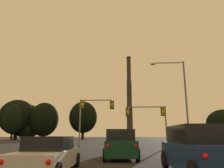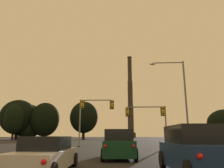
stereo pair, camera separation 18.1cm
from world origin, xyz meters
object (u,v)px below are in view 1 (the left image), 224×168
at_px(suv_right_lane_third, 199,150).
at_px(smokestack, 129,105).
at_px(traffic_light_overhead_left, 91,110).
at_px(traffic_light_overhead_right, 152,116).
at_px(suv_center_lane_second, 120,144).
at_px(sedan_left_lane_third, 48,156).
at_px(street_lamp, 180,94).

bearing_deg(suv_right_lane_third, smokestack, 86.88).
height_order(suv_right_lane_third, traffic_light_overhead_left, traffic_light_overhead_left).
xyz_separation_m(suv_right_lane_third, traffic_light_overhead_left, (-7.38, 21.19, 3.99)).
distance_m(suv_right_lane_third, traffic_light_overhead_right, 20.69).
height_order(suv_center_lane_second, traffic_light_overhead_right, traffic_light_overhead_right).
distance_m(suv_right_lane_third, smokestack, 159.99).
xyz_separation_m(sedan_left_lane_third, traffic_light_overhead_left, (-1.34, 21.03, 4.22)).
distance_m(suv_center_lane_second, traffic_light_overhead_left, 16.25).
relative_size(sedan_left_lane_third, traffic_light_overhead_right, 0.87).
bearing_deg(smokestack, suv_right_lane_third, -90.81).
bearing_deg(suv_center_lane_second, street_lamp, 51.62).
bearing_deg(sedan_left_lane_third, street_lamp, 55.61).
bearing_deg(smokestack, suv_center_lane_second, -92.03).
relative_size(traffic_light_overhead_right, street_lamp, 0.56).
bearing_deg(smokestack, traffic_light_overhead_left, -94.01).
xyz_separation_m(suv_right_lane_third, suv_center_lane_second, (-3.17, 6.01, 0.00)).
xyz_separation_m(traffic_light_overhead_right, smokestack, (1.34, 137.75, 20.80)).
xyz_separation_m(traffic_light_overhead_left, smokestack, (9.60, 136.98, 19.98)).
height_order(suv_right_lane_third, sedan_left_lane_third, suv_right_lane_third).
height_order(traffic_light_overhead_right, smokestack, smokestack).
relative_size(suv_right_lane_third, suv_center_lane_second, 1.00).
bearing_deg(traffic_light_overhead_right, sedan_left_lane_third, -108.86).
xyz_separation_m(street_lamp, smokestack, (-1.26, 142.93, 18.88)).
height_order(suv_center_lane_second, smokestack, smokestack).
bearing_deg(street_lamp, smokestack, 90.51).
xyz_separation_m(suv_center_lane_second, smokestack, (5.40, 152.16, 23.98)).
relative_size(suv_center_lane_second, traffic_light_overhead_left, 0.77).
distance_m(sedan_left_lane_third, traffic_light_overhead_right, 21.68).
xyz_separation_m(sedan_left_lane_third, street_lamp, (9.52, 15.07, 5.32)).
distance_m(sedan_left_lane_third, traffic_light_overhead_left, 21.49).
distance_m(sedan_left_lane_third, street_lamp, 18.61).
bearing_deg(traffic_light_overhead_left, smokestack, 85.99).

